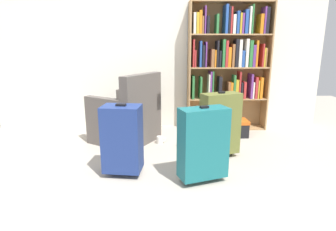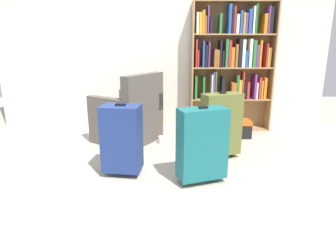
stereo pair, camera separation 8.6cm
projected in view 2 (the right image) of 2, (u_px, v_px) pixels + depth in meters
The scene contains 9 objects.
ground_plane at pixel (162, 180), 2.67m from camera, with size 8.60×8.60×0.00m, color #B2A899.
back_wall at pixel (163, 41), 4.15m from camera, with size 4.91×0.10×2.60m, color silver.
bookshelf at pixel (233, 60), 4.04m from camera, with size 1.17×0.27×1.83m.
armchair at pixel (129, 117), 3.69m from camera, with size 0.97×0.97×0.90m.
mug at pixel (162, 140), 3.65m from camera, with size 0.12×0.08×0.10m.
storage_box at pixel (235, 128), 3.90m from camera, with size 0.40×0.26×0.23m.
suitcase_navy_blue at pixel (122, 138), 2.72m from camera, with size 0.40×0.31×0.71m.
suitcase_teal at pixel (202, 144), 2.55m from camera, with size 0.48×0.33×0.73m.
suitcase_olive at pixel (221, 124), 3.11m from camera, with size 0.47×0.32×0.76m.
Camera 2 is at (0.03, -2.44, 1.26)m, focal length 30.05 mm.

